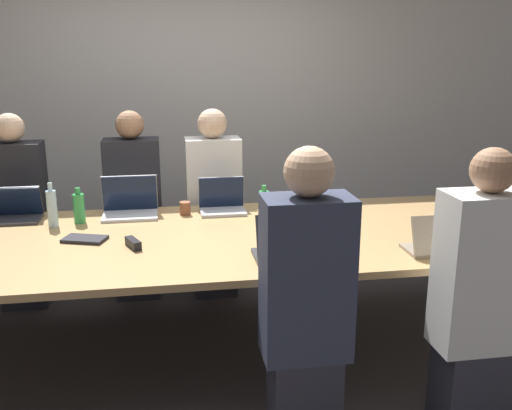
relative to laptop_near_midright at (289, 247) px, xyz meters
name	(u,v)px	position (x,y,z in m)	size (l,w,h in m)	color
ground_plane	(208,351)	(-0.40, 0.47, -0.83)	(24.00, 24.00, 0.00)	#383333
curtain_wall	(187,100)	(-0.40, 2.37, 0.57)	(12.00, 0.06, 2.80)	#BCB7B2
conference_table	(205,244)	(-0.40, 0.47, -0.12)	(4.02, 1.41, 0.76)	tan
laptop_near_midright	(289,247)	(0.00, 0.00, 0.00)	(0.36, 0.26, 0.26)	#333338
person_near_midright	(306,305)	(-0.02, -0.43, -0.13)	(0.40, 0.24, 1.43)	#2D2D38
cup_near_midright	(339,249)	(0.27, 0.01, -0.03)	(0.08, 0.08, 0.08)	white
laptop_far_midleft	(130,204)	(-0.86, 1.00, 0.00)	(0.36, 0.26, 0.26)	silver
person_far_midleft	(135,209)	(-0.85, 1.42, -0.15)	(0.40, 0.24, 1.41)	#2D2D38
bottle_far_midleft	(79,208)	(-1.17, 0.88, 0.03)	(0.07, 0.07, 0.23)	green
laptop_near_right	(436,242)	(0.81, -0.03, -0.01)	(0.31, 0.22, 0.22)	gray
person_near_right	(479,301)	(0.81, -0.48, -0.15)	(0.40, 0.24, 1.41)	#2D2D38
laptop_far_center	(222,202)	(-0.24, 1.00, -0.01)	(0.31, 0.22, 0.23)	#B7B7BC
person_far_center	(214,207)	(-0.27, 1.36, -0.14)	(0.40, 0.24, 1.42)	#2D2D38
cup_far_center	(185,208)	(-0.50, 0.96, -0.03)	(0.07, 0.07, 0.09)	brown
bottle_far_center	(264,204)	(0.01, 0.81, 0.02)	(0.07, 0.07, 0.22)	green
laptop_far_left	(14,211)	(-1.59, 1.00, -0.01)	(0.34, 0.22, 0.22)	#333338
person_far_left	(19,216)	(-1.66, 1.38, -0.15)	(0.40, 0.24, 1.41)	#2D2D38
bottle_far_left	(52,208)	(-1.32, 0.82, 0.05)	(0.06, 0.06, 0.28)	#ADD1E0
stapler	(133,243)	(-0.81, 0.33, -0.05)	(0.10, 0.16, 0.05)	black
notebook	(85,239)	(-1.09, 0.50, -0.06)	(0.27, 0.21, 0.02)	#232328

